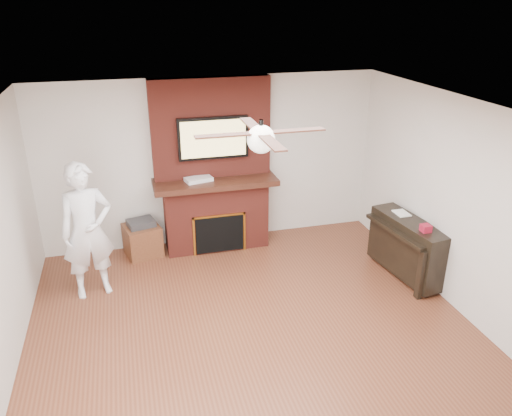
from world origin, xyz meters
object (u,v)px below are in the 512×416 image
object	(u,v)px
person	(87,231)
side_table	(142,239)
piano	(407,246)
fireplace	(214,183)

from	to	relation	value
person	side_table	distance (m)	1.26
person	side_table	size ratio (longest dim) A/B	3.00
side_table	piano	size ratio (longest dim) A/B	0.45
person	piano	size ratio (longest dim) A/B	1.36
person	side_table	xyz separation A→B (m)	(0.66, 0.88, -0.62)
fireplace	piano	xyz separation A→B (m)	(2.30, -1.59, -0.56)
fireplace	person	size ratio (longest dim) A/B	1.44
piano	side_table	bearing A→B (deg)	148.34
person	piano	xyz separation A→B (m)	(4.06, -0.64, -0.44)
fireplace	piano	distance (m)	2.85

